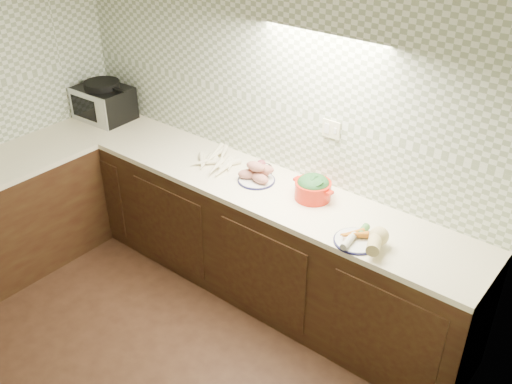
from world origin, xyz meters
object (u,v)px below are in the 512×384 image
Objects in this scene: parsnip_pile at (223,162)px; onion_bowl at (263,168)px; dutch_oven at (313,187)px; veg_plate at (367,237)px; toaster_oven at (104,101)px; sweet_potato_plate at (257,174)px.

parsnip_pile is 2.85× the size of onion_bowl.
dutch_oven reaches higher than parsnip_pile.
onion_bowl is at bearing 163.78° from veg_plate.
parsnip_pile is at bearing -172.39° from dutch_oven.
parsnip_pile is 0.30m from onion_bowl.
dutch_oven is at bearing -7.79° from onion_bowl.
toaster_oven is at bearing -177.32° from onion_bowl.
toaster_oven is 3.57× the size of onion_bowl.
sweet_potato_plate is (0.32, -0.01, 0.02)m from parsnip_pile.
sweet_potato_plate is at bearing -1.92° from parsnip_pile.
sweet_potato_plate is 0.86× the size of dutch_oven.
dutch_oven is at bearing 6.54° from sweet_potato_plate.
toaster_oven is at bearing 178.76° from sweet_potato_plate.
dutch_oven reaches higher than onion_bowl.
sweet_potato_plate is 0.12m from onion_bowl.
sweet_potato_plate is at bearing 169.56° from veg_plate.
dutch_oven is at bearing 156.87° from veg_plate.
dutch_oven reaches higher than veg_plate.
sweet_potato_plate is at bearing -168.78° from dutch_oven.
toaster_oven reaches higher than onion_bowl.
toaster_oven is 1.66m from onion_bowl.
veg_plate is (2.66, -0.21, -0.11)m from toaster_oven.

